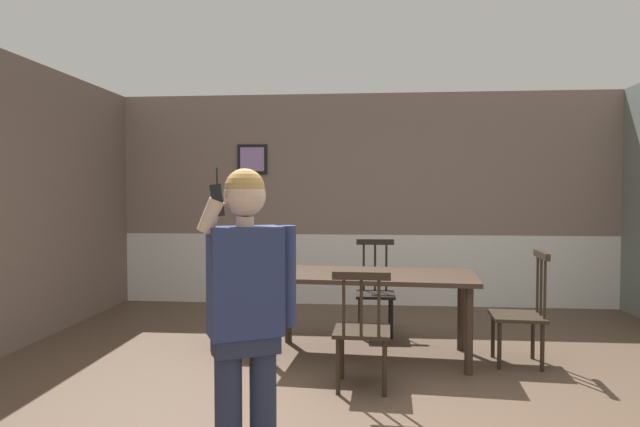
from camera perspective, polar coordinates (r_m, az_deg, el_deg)
The scene contains 8 objects.
ground_plane at distance 4.21m, azimuth 4.34°, elevation -18.99°, with size 7.73×7.73×0.00m, color brown.
room_back_partition at distance 7.45m, azimuth 4.63°, elevation 1.04°, with size 6.76×0.17×2.85m.
dining_table at distance 5.11m, azimuth 5.23°, elevation -7.17°, with size 1.97×1.06×0.78m.
chair_near_window at distance 4.33m, azimuth 4.41°, elevation -11.99°, with size 0.45×0.45×0.94m.
chair_by_doorway at distance 5.23m, azimuth 20.26°, elevation -9.59°, with size 0.47×0.47×1.01m.
chair_at_table_head at distance 5.41m, azimuth -9.25°, elevation -9.11°, with size 0.43×0.43×0.93m.
chair_opposite_corner at distance 5.98m, azimuth 5.77°, elevation -7.97°, with size 0.42×0.42×1.01m.
person_figure at distance 2.87m, azimuth -7.63°, elevation -9.68°, with size 0.47×0.34×1.65m.
Camera 1 is at (0.04, -3.93, 1.52)m, focal length 30.75 mm.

